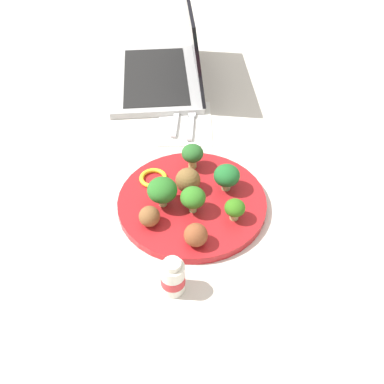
% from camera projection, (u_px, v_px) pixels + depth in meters
% --- Properties ---
extents(ground_plane, '(4.00, 4.00, 0.00)m').
position_uv_depth(ground_plane, '(192.00, 206.00, 0.90)').
color(ground_plane, silver).
extents(plate, '(0.28, 0.28, 0.02)m').
position_uv_depth(plate, '(192.00, 203.00, 0.90)').
color(plate, red).
rests_on(plate, ground_plane).
extents(broccoli_floret_mid_left, '(0.05, 0.05, 0.05)m').
position_uv_depth(broccoli_floret_mid_left, '(195.00, 198.00, 0.85)').
color(broccoli_floret_mid_left, '#96CD77').
rests_on(broccoli_floret_mid_left, plate).
extents(broccoli_floret_mid_right, '(0.05, 0.05, 0.05)m').
position_uv_depth(broccoli_floret_mid_right, '(227.00, 176.00, 0.89)').
color(broccoli_floret_mid_right, '#95BB77').
rests_on(broccoli_floret_mid_right, plate).
extents(broccoli_floret_front_right, '(0.04, 0.04, 0.05)m').
position_uv_depth(broccoli_floret_front_right, '(192.00, 154.00, 0.93)').
color(broccoli_floret_front_right, '#A2C66B').
rests_on(broccoli_floret_front_right, plate).
extents(broccoli_floret_front_left, '(0.05, 0.05, 0.06)m').
position_uv_depth(broccoli_floret_front_left, '(162.00, 190.00, 0.86)').
color(broccoli_floret_front_left, '#9CBF74').
rests_on(broccoli_floret_front_left, plate).
extents(broccoli_floret_center, '(0.04, 0.04, 0.04)m').
position_uv_depth(broccoli_floret_center, '(235.00, 208.00, 0.84)').
color(broccoli_floret_center, '#ACC173').
rests_on(broccoli_floret_center, plate).
extents(meatball_center, '(0.04, 0.04, 0.04)m').
position_uv_depth(meatball_center, '(149.00, 216.00, 0.83)').
color(meatball_center, brown).
rests_on(meatball_center, plate).
extents(meatball_back_right, '(0.05, 0.05, 0.05)m').
position_uv_depth(meatball_back_right, '(188.00, 180.00, 0.89)').
color(meatball_back_right, brown).
rests_on(meatball_back_right, plate).
extents(meatball_front_left, '(0.04, 0.04, 0.04)m').
position_uv_depth(meatball_front_left, '(196.00, 235.00, 0.80)').
color(meatball_front_left, brown).
rests_on(meatball_front_left, plate).
extents(pepper_ring_back_right, '(0.07, 0.07, 0.01)m').
position_uv_depth(pepper_ring_back_right, '(153.00, 178.00, 0.93)').
color(pepper_ring_back_right, yellow).
rests_on(pepper_ring_back_right, plate).
extents(napkin, '(0.18, 0.13, 0.01)m').
position_uv_depth(napkin, '(183.00, 123.00, 1.09)').
color(napkin, white).
rests_on(napkin, ground_plane).
extents(fork, '(0.12, 0.03, 0.01)m').
position_uv_depth(fork, '(176.00, 119.00, 1.09)').
color(fork, silver).
rests_on(fork, napkin).
extents(knife, '(0.15, 0.03, 0.01)m').
position_uv_depth(knife, '(192.00, 119.00, 1.09)').
color(knife, silver).
rests_on(knife, napkin).
extents(yogurt_bottle, '(0.04, 0.04, 0.07)m').
position_uv_depth(yogurt_bottle, '(173.00, 277.00, 0.74)').
color(yogurt_bottle, white).
rests_on(yogurt_bottle, ground_plane).
extents(laptop, '(0.32, 0.23, 0.21)m').
position_uv_depth(laptop, '(166.00, 67.00, 1.20)').
color(laptop, '#B5B5B5').
rests_on(laptop, ground_plane).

